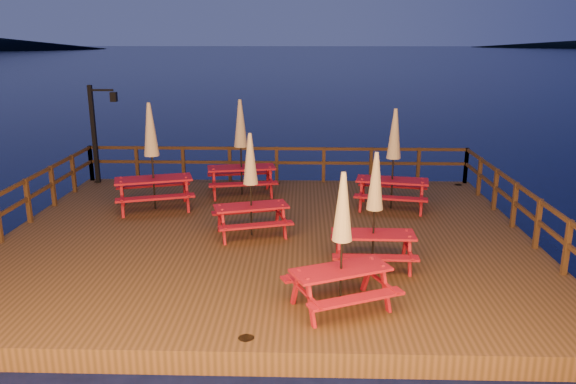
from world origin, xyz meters
name	(u,v)px	position (x,y,z in m)	size (l,w,h in m)	color
ground	(267,250)	(0.00, 0.00, 0.00)	(500.00, 500.00, 0.00)	black
deck	(267,242)	(0.00, 0.00, 0.20)	(12.00, 10.00, 0.40)	#412C14
deck_piles	(267,262)	(0.00, 0.00, -0.30)	(11.44, 9.44, 1.40)	#321B10
railing	(271,183)	(0.00, 1.78, 1.16)	(11.80, 9.75, 1.10)	#321B10
lamp_post	(98,125)	(-5.39, 4.55, 2.20)	(0.85, 0.18, 3.00)	black
picnic_table_0	(152,155)	(-3.07, 1.87, 1.85)	(2.34, 2.11, 2.80)	maroon
picnic_table_1	(374,209)	(2.22, -1.79, 1.60)	(1.64, 1.35, 2.31)	maroon
picnic_table_2	(251,183)	(-0.34, -0.06, 1.63)	(1.97, 1.78, 2.36)	maroon
picnic_table_3	(342,239)	(1.48, -3.57, 1.62)	(2.05, 1.90, 2.35)	maroon
picnic_table_4	(393,158)	(3.17, 2.11, 1.77)	(2.10, 1.84, 2.64)	maroon
picnic_table_5	(241,146)	(-0.93, 3.33, 1.81)	(2.16, 1.90, 2.72)	maroon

